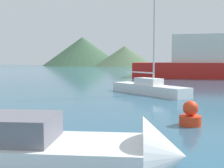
# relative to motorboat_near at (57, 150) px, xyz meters

# --- Properties ---
(motorboat_near) EXTENTS (7.05, 3.98, 1.87)m
(motorboat_near) POSITION_rel_motorboat_near_xyz_m (0.00, 0.00, 0.00)
(motorboat_near) COLOR white
(motorboat_near) RESTS_ON ground_plane
(sailboat_inner) EXTENTS (6.95, 5.09, 10.29)m
(sailboat_inner) POSITION_rel_motorboat_near_xyz_m (-2.02, 14.86, 0.16)
(sailboat_inner) COLOR white
(sailboat_inner) RESTS_ON ground_plane
(buoy_marker) EXTENTS (0.86, 0.86, 0.99)m
(buoy_marker) POSITION_rel_motorboat_near_xyz_m (2.41, 5.56, 0.05)
(buoy_marker) COLOR red
(buoy_marker) RESTS_ON ground_plane
(hill_west) EXTENTS (36.76, 36.76, 13.24)m
(hill_west) POSITION_rel_motorboat_near_xyz_m (-61.78, 109.47, 6.27)
(hill_west) COLOR #38563D
(hill_west) RESTS_ON ground_plane
(hill_central) EXTENTS (25.92, 25.92, 8.41)m
(hill_central) POSITION_rel_motorboat_near_xyz_m (-38.82, 104.63, 3.85)
(hill_central) COLOR #4C6647
(hill_central) RESTS_ON ground_plane
(hill_east) EXTENTS (31.12, 31.12, 7.29)m
(hill_east) POSITION_rel_motorboat_near_xyz_m (-2.52, 99.76, 3.30)
(hill_east) COLOR #3D6038
(hill_east) RESTS_ON ground_plane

